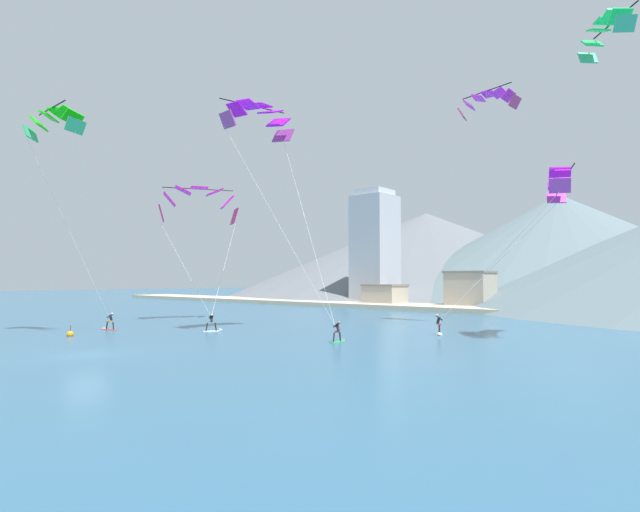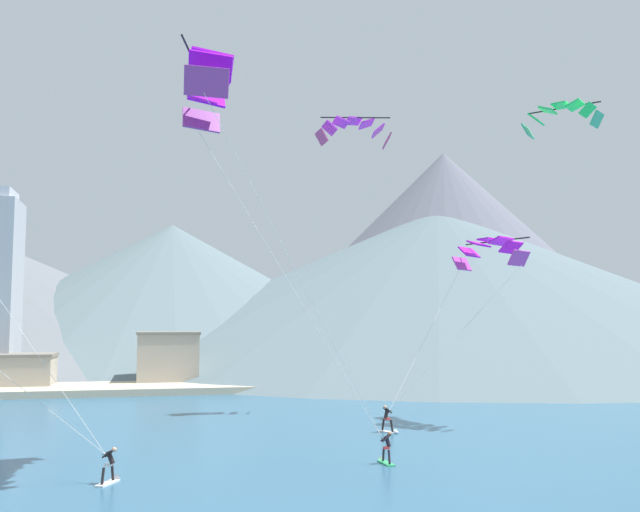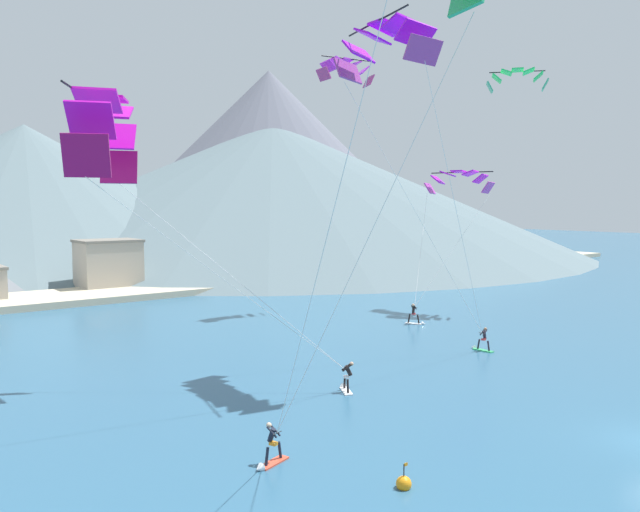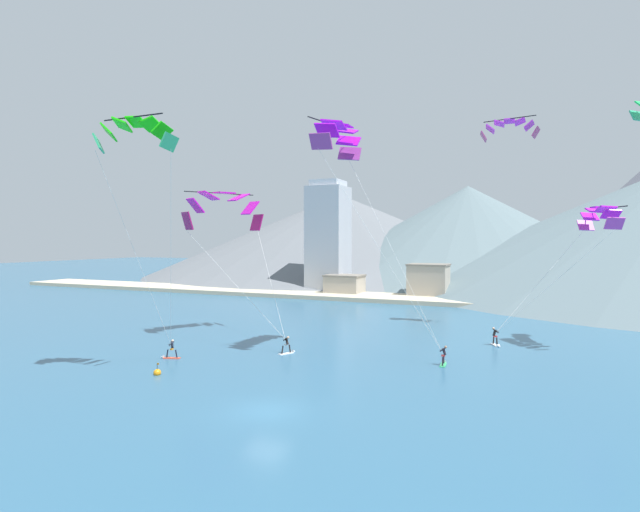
{
  "view_description": "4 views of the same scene",
  "coord_description": "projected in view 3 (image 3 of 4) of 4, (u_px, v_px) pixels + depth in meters",
  "views": [
    {
      "loc": [
        31.51,
        -13.86,
        4.7
      ],
      "look_at": [
        3.25,
        18.28,
        6.71
      ],
      "focal_mm": 28.0,
      "sensor_mm": 36.0,
      "label": 1
    },
    {
      "loc": [
        -3.8,
        -20.12,
        7.25
      ],
      "look_at": [
        3.63,
        12.31,
        10.27
      ],
      "focal_mm": 40.0,
      "sensor_mm": 36.0,
      "label": 2
    },
    {
      "loc": [
        -26.81,
        -11.39,
        9.98
      ],
      "look_at": [
        -3.1,
        19.42,
        6.8
      ],
      "focal_mm": 35.0,
      "sensor_mm": 36.0,
      "label": 3
    },
    {
      "loc": [
        14.53,
        -25.5,
        10.14
      ],
      "look_at": [
        -2.74,
        14.23,
        8.74
      ],
      "focal_mm": 28.0,
      "sensor_mm": 36.0,
      "label": 4
    }
  ],
  "objects": [
    {
      "name": "mountain_peak_west_ridge",
      "position": [
        26.0,
        194.0,
        106.57
      ],
      "size": [
        86.36,
        86.36,
        23.68
      ],
      "color": "slate",
      "rests_on": "ground"
    },
    {
      "name": "shore_building_quay_east",
      "position": [
        311.0,
        252.0,
        89.32
      ],
      "size": [
        5.66,
        7.14,
        6.45
      ],
      "color": "#A89E8E",
      "rests_on": "ground"
    },
    {
      "name": "parafoil_kite_distant_low_drift",
      "position": [
        346.0,
        68.0,
        58.55
      ],
      "size": [
        6.38,
        1.88,
        2.36
      ],
      "color": "#A13376"
    },
    {
      "name": "parafoil_kite_far_left",
      "position": [
        105.0,
        128.0,
        30.49
      ],
      "size": [
        13.46,
        10.14,
        13.98
      ],
      "color": "#8E0E54"
    },
    {
      "name": "parafoil_kite_near_trail",
      "position": [
        459.0,
        179.0,
        59.13
      ],
      "size": [
        10.64,
        6.7,
        11.9
      ],
      "color": "#BE3CAE"
    },
    {
      "name": "shore_building_promenade_mid",
      "position": [
        108.0,
        265.0,
        72.16
      ],
      "size": [
        6.77,
        5.63,
        6.02
      ],
      "color": "#A89E8E",
      "rests_on": "ground"
    },
    {
      "name": "race_marker_buoy",
      "position": [
        404.0,
        484.0,
        22.0
      ],
      "size": [
        0.56,
        0.56,
        1.02
      ],
      "color": "orange",
      "rests_on": "ground"
    },
    {
      "name": "kitesurfer_far_left",
      "position": [
        346.0,
        381.0,
        33.55
      ],
      "size": [
        1.16,
        1.73,
        1.7
      ],
      "color": "white",
      "rests_on": "ground"
    },
    {
      "name": "parafoil_kite_distant_high_outer",
      "position": [
        517.0,
        77.0,
        58.33
      ],
      "size": [
        4.47,
        5.16,
        2.11
      ],
      "color": "#33B17D"
    },
    {
      "name": "parafoil_kite_near_lead",
      "position": [
        386.0,
        44.0,
        35.77
      ],
      "size": [
        10.53,
        7.48,
        19.15
      ],
      "color": "#96378D"
    },
    {
      "name": "mountain_peak_far_spur",
      "position": [
        273.0,
        188.0,
        129.64
      ],
      "size": [
        125.59,
        125.59,
        27.02
      ],
      "color": "slate",
      "rests_on": "ground"
    },
    {
      "name": "kitesurfer_near_trail",
      "position": [
        416.0,
        317.0,
        52.26
      ],
      "size": [
        1.14,
        1.73,
        1.84
      ],
      "color": "white",
      "rests_on": "ground"
    },
    {
      "name": "shoreline_strip",
      "position": [
        145.0,
        291.0,
        70.26
      ],
      "size": [
        180.0,
        10.0,
        0.7
      ],
      "primitive_type": "cube",
      "color": "beige",
      "rests_on": "ground"
    },
    {
      "name": "kitesurfer_near_lead",
      "position": [
        481.0,
        344.0,
        42.88
      ],
      "size": [
        0.58,
        1.76,
        1.68
      ],
      "color": "#33B266",
      "rests_on": "ground"
    },
    {
      "name": "kitesurfer_mid_center",
      "position": [
        269.0,
        454.0,
        23.92
      ],
      "size": [
        1.78,
        0.92,
        1.66
      ],
      "color": "#E54C33",
      "rests_on": "ground"
    },
    {
      "name": "mountain_peak_central_summit",
      "position": [
        269.0,
        161.0,
        139.63
      ],
      "size": [
        80.45,
        80.45,
        39.76
      ],
      "color": "slate",
      "rests_on": "ground"
    }
  ]
}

